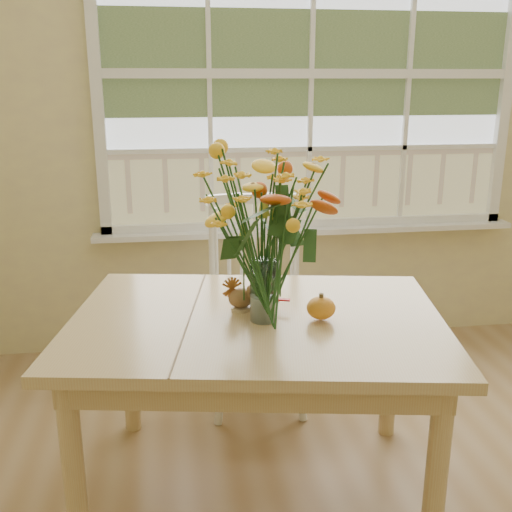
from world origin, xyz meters
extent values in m
cube|color=beige|center=(0.00, 2.25, 1.35)|extent=(4.00, 0.02, 2.70)
cube|color=silver|center=(0.00, 2.23, 1.55)|extent=(2.20, 0.00, 1.60)
cube|color=white|center=(0.00, 2.18, 0.69)|extent=(2.42, 0.12, 0.03)
cube|color=tan|center=(-0.49, 0.90, 0.69)|extent=(1.46, 1.16, 0.04)
cube|color=tan|center=(-0.49, 0.90, 0.62)|extent=(1.32, 1.02, 0.10)
cylinder|color=tan|center=(-1.12, 0.62, 0.33)|extent=(0.07, 0.07, 0.67)
cylinder|color=tan|center=(-0.99, 1.37, 0.33)|extent=(0.07, 0.07, 0.67)
cylinder|color=tan|center=(0.01, 0.43, 0.33)|extent=(0.07, 0.07, 0.67)
cylinder|color=tan|center=(0.14, 1.18, 0.33)|extent=(0.07, 0.07, 0.67)
cube|color=white|center=(-0.40, 1.52, 0.46)|extent=(0.48, 0.46, 0.05)
cube|color=white|center=(-0.38, 1.70, 0.72)|extent=(0.45, 0.07, 0.51)
cylinder|color=white|center=(-0.58, 1.37, 0.22)|extent=(0.04, 0.04, 0.44)
cylinder|color=white|center=(-0.56, 1.70, 0.22)|extent=(0.04, 0.04, 0.44)
cylinder|color=white|center=(-0.23, 1.35, 0.22)|extent=(0.04, 0.04, 0.44)
cylinder|color=white|center=(-0.21, 1.68, 0.22)|extent=(0.04, 0.04, 0.44)
cylinder|color=white|center=(-0.47, 0.87, 0.82)|extent=(0.10, 0.10, 0.22)
ellipsoid|color=orange|center=(-0.27, 0.84, 0.75)|extent=(0.10, 0.10, 0.08)
cylinder|color=#CCB78C|center=(-0.54, 0.97, 0.71)|extent=(0.07, 0.07, 0.01)
ellipsoid|color=brown|center=(-0.54, 0.97, 0.75)|extent=(0.10, 0.07, 0.08)
ellipsoid|color=#38160F|center=(-0.45, 0.97, 0.75)|extent=(0.09, 0.09, 0.08)
camera|label=1|loc=(-0.78, -1.07, 1.52)|focal=42.00mm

